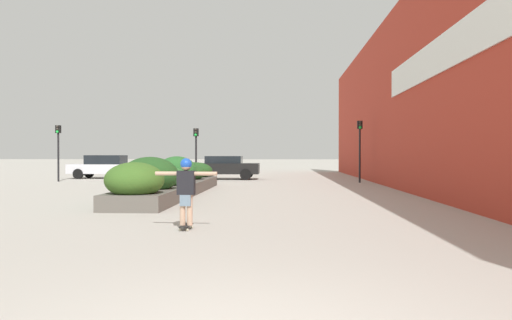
{
  "coord_description": "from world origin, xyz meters",
  "views": [
    {
      "loc": [
        0.36,
        -4.32,
        1.6
      ],
      "look_at": [
        -0.78,
        17.53,
        1.34
      ],
      "focal_mm": 35.0,
      "sensor_mm": 36.0,
      "label": 1
    }
  ],
  "objects_px": {
    "car_leftmost": "(226,167)",
    "traffic_light_left": "(196,145)",
    "traffic_light_far_left": "(58,143)",
    "skateboard": "(186,226)",
    "traffic_light_right": "(360,140)",
    "car_center_left": "(104,166)",
    "skateboarder": "(186,185)",
    "car_center_right": "(454,166)"
  },
  "relations": [
    {
      "from": "skateboard",
      "to": "traffic_light_left",
      "type": "xyz_separation_m",
      "value": [
        -2.88,
        17.81,
        2.06
      ]
    },
    {
      "from": "traffic_light_left",
      "to": "traffic_light_right",
      "type": "bearing_deg",
      "value": -0.78
    },
    {
      "from": "traffic_light_right",
      "to": "traffic_light_left",
      "type": "bearing_deg",
      "value": 179.22
    },
    {
      "from": "traffic_light_left",
      "to": "car_leftmost",
      "type": "bearing_deg",
      "value": 66.82
    },
    {
      "from": "car_leftmost",
      "to": "car_center_left",
      "type": "xyz_separation_m",
      "value": [
        -8.13,
        0.71,
        0.0
      ]
    },
    {
      "from": "traffic_light_right",
      "to": "traffic_light_far_left",
      "type": "distance_m",
      "value": 17.35
    },
    {
      "from": "car_leftmost",
      "to": "car_center_left",
      "type": "bearing_deg",
      "value": -94.99
    },
    {
      "from": "car_center_left",
      "to": "car_center_right",
      "type": "distance_m",
      "value": 23.78
    },
    {
      "from": "skateboard",
      "to": "car_center_right",
      "type": "height_order",
      "value": "car_center_right"
    },
    {
      "from": "car_center_left",
      "to": "car_leftmost",
      "type": "bearing_deg",
      "value": -94.99
    },
    {
      "from": "car_leftmost",
      "to": "traffic_light_right",
      "type": "xyz_separation_m",
      "value": [
        7.89,
        -3.33,
        1.57
      ]
    },
    {
      "from": "skateboard",
      "to": "skateboarder",
      "type": "height_order",
      "value": "skateboarder"
    },
    {
      "from": "car_center_left",
      "to": "car_center_right",
      "type": "relative_size",
      "value": 1.09
    },
    {
      "from": "traffic_light_left",
      "to": "traffic_light_far_left",
      "type": "relative_size",
      "value": 0.94
    },
    {
      "from": "skateboard",
      "to": "traffic_light_right",
      "type": "relative_size",
      "value": 0.17
    },
    {
      "from": "car_center_right",
      "to": "traffic_light_far_left",
      "type": "relative_size",
      "value": 1.21
    },
    {
      "from": "skateboarder",
      "to": "traffic_light_far_left",
      "type": "bearing_deg",
      "value": 124.6
    },
    {
      "from": "skateboard",
      "to": "car_center_left",
      "type": "relative_size",
      "value": 0.14
    },
    {
      "from": "skateboard",
      "to": "traffic_light_far_left",
      "type": "relative_size",
      "value": 0.18
    },
    {
      "from": "car_center_left",
      "to": "traffic_light_left",
      "type": "height_order",
      "value": "traffic_light_left"
    },
    {
      "from": "skateboard",
      "to": "car_center_right",
      "type": "distance_m",
      "value": 28.45
    },
    {
      "from": "car_leftmost",
      "to": "traffic_light_left",
      "type": "distance_m",
      "value": 3.73
    },
    {
      "from": "traffic_light_left",
      "to": "traffic_light_right",
      "type": "distance_m",
      "value": 9.27
    },
    {
      "from": "traffic_light_far_left",
      "to": "car_leftmost",
      "type": "bearing_deg",
      "value": 18.33
    },
    {
      "from": "traffic_light_left",
      "to": "skateboard",
      "type": "bearing_deg",
      "value": -80.81
    },
    {
      "from": "skateboarder",
      "to": "car_leftmost",
      "type": "height_order",
      "value": "skateboarder"
    },
    {
      "from": "traffic_light_left",
      "to": "car_center_right",
      "type": "bearing_deg",
      "value": 22.5
    },
    {
      "from": "car_leftmost",
      "to": "car_center_left",
      "type": "relative_size",
      "value": 0.95
    },
    {
      "from": "car_center_left",
      "to": "skateboarder",
      "type": "bearing_deg",
      "value": -156.08
    },
    {
      "from": "skateboard",
      "to": "traffic_light_left",
      "type": "height_order",
      "value": "traffic_light_left"
    },
    {
      "from": "traffic_light_left",
      "to": "skateboarder",
      "type": "bearing_deg",
      "value": -80.81
    },
    {
      "from": "traffic_light_right",
      "to": "traffic_light_far_left",
      "type": "relative_size",
      "value": 1.06
    },
    {
      "from": "car_center_left",
      "to": "traffic_light_right",
      "type": "relative_size",
      "value": 1.24
    },
    {
      "from": "skateboard",
      "to": "car_leftmost",
      "type": "bearing_deg",
      "value": 97.17
    },
    {
      "from": "skateboard",
      "to": "car_leftmost",
      "type": "xyz_separation_m",
      "value": [
        -1.51,
        21.01,
        0.73
      ]
    },
    {
      "from": "car_center_right",
      "to": "traffic_light_left",
      "type": "distance_m",
      "value": 18.27
    },
    {
      "from": "skateboarder",
      "to": "traffic_light_left",
      "type": "bearing_deg",
      "value": 102.25
    },
    {
      "from": "skateboard",
      "to": "skateboarder",
      "type": "distance_m",
      "value": 0.88
    },
    {
      "from": "traffic_light_left",
      "to": "traffic_light_right",
      "type": "xyz_separation_m",
      "value": [
        9.26,
        -0.13,
        0.24
      ]
    },
    {
      "from": "car_center_left",
      "to": "traffic_light_right",
      "type": "height_order",
      "value": "traffic_light_right"
    },
    {
      "from": "car_leftmost",
      "to": "traffic_light_right",
      "type": "relative_size",
      "value": 1.18
    },
    {
      "from": "skateboarder",
      "to": "car_leftmost",
      "type": "distance_m",
      "value": 21.07
    }
  ]
}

